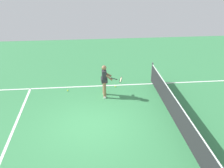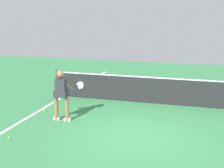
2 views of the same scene
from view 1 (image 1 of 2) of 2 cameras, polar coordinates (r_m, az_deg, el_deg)
The scene contains 7 objects.
ground_plane at distance 10.48m, azimuth -4.51°, elevation -8.81°, with size 25.32×25.32×0.00m, color #38844C.
service_line_marking at distance 10.87m, azimuth -20.46°, elevation -9.11°, with size 7.10×0.10×0.01m, color white.
sideline_left_marking at distance 13.58m, azimuth -4.92°, elevation -0.49°, with size 0.10×17.48×0.01m, color white.
court_net at distance 10.75m, azimuth 13.42°, elevation -5.44°, with size 7.78×0.08×1.06m.
tennis_player at distance 12.20m, azimuth -1.55°, elevation 0.93°, with size 0.77×0.94×1.55m.
tennis_ball_near at distance 13.21m, azimuth -9.51°, elevation -1.39°, with size 0.07×0.07×0.07m, color #D1E533.
tennis_ball_mid at distance 13.45m, azimuth 0.75°, elevation -0.52°, with size 0.07×0.07×0.07m, color #D1E533.
Camera 1 is at (8.73, -0.04, 5.79)m, focal length 42.44 mm.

